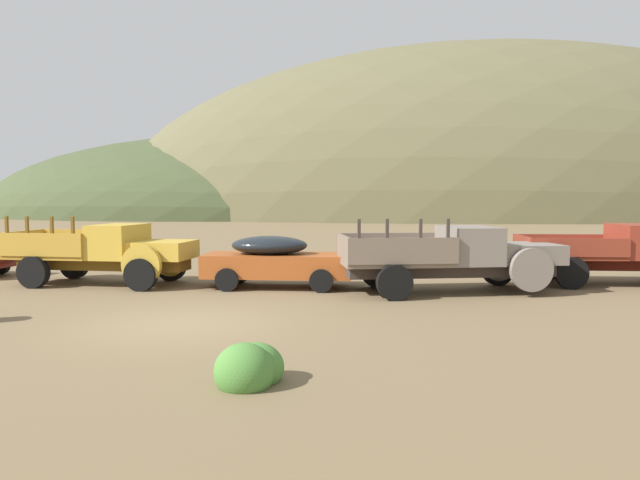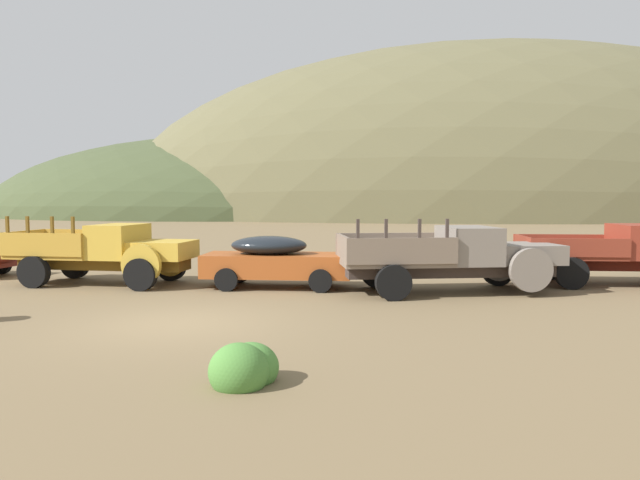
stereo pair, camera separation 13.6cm
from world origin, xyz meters
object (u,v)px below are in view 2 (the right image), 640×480
at_px(car_oxide_orange, 283,261).
at_px(truck_primer_gray, 463,257).
at_px(truck_rust_red, 634,253).
at_px(truck_faded_yellow, 117,253).

bearing_deg(car_oxide_orange, truck_primer_gray, -4.60).
distance_m(car_oxide_orange, truck_rust_red, 10.94).
bearing_deg(truck_primer_gray, truck_faded_yellow, 165.99).
bearing_deg(truck_rust_red, truck_faded_yellow, -175.51).
distance_m(truck_primer_gray, truck_rust_red, 5.85).
distance_m(truck_faded_yellow, car_oxide_orange, 5.28).
relative_size(truck_faded_yellow, truck_primer_gray, 0.92).
bearing_deg(car_oxide_orange, truck_rust_red, 7.79).
relative_size(truck_faded_yellow, car_oxide_orange, 1.23).
xyz_separation_m(truck_faded_yellow, truck_rust_red, (16.17, -0.08, 0.01)).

